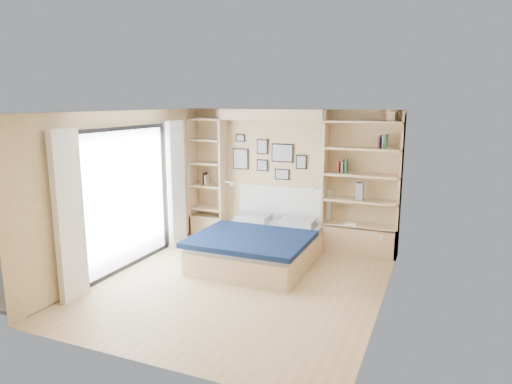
% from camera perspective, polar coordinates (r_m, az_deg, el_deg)
% --- Properties ---
extents(ground, '(4.50, 4.50, 0.00)m').
position_cam_1_polar(ground, '(6.83, -1.96, -11.46)').
color(ground, tan).
rests_on(ground, ground).
extents(room_shell, '(4.50, 4.50, 4.50)m').
position_cam_1_polar(room_shell, '(8.00, 0.00, 0.02)').
color(room_shell, tan).
rests_on(room_shell, ground).
extents(bed, '(1.81, 2.34, 1.07)m').
position_cam_1_polar(bed, '(7.66, 0.47, -6.64)').
color(bed, '#D9B688').
rests_on(bed, ground).
extents(photo_gallery, '(1.48, 0.02, 0.82)m').
position_cam_1_polar(photo_gallery, '(8.59, 1.40, 4.35)').
color(photo_gallery, black).
rests_on(photo_gallery, ground).
extents(reading_lamps, '(1.92, 0.12, 0.15)m').
position_cam_1_polar(reading_lamps, '(8.40, 1.80, 0.72)').
color(reading_lamps, silver).
rests_on(reading_lamps, ground).
extents(shelf_decor, '(3.59, 0.23, 2.03)m').
position_cam_1_polar(shelf_decor, '(8.00, 11.38, 4.22)').
color(shelf_decor, '#A51E1E').
rests_on(shelf_decor, ground).
extents(deck, '(3.20, 4.00, 0.05)m').
position_cam_1_polar(deck, '(8.86, -23.81, -7.04)').
color(deck, '#6E6151').
rests_on(deck, ground).
extents(deck_chair, '(0.56, 0.80, 0.74)m').
position_cam_1_polar(deck_chair, '(8.93, -25.25, -4.69)').
color(deck_chair, tan).
rests_on(deck_chair, ground).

